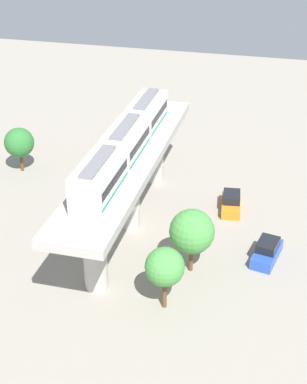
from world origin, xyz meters
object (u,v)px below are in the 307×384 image
object	(u,v)px
parked_car_orange	(231,203)
tree_far_corner	(192,232)
parked_car_blue	(267,252)
tree_near_viaduct	(165,267)
train	(126,143)
tree_mid_lot	(19,143)

from	to	relation	value
parked_car_orange	tree_far_corner	distance (m)	11.35
parked_car_blue	tree_near_viaduct	distance (m)	11.34
train	tree_far_corner	distance (m)	9.74
tree_near_viaduct	tree_mid_lot	world-z (taller)	tree_near_viaduct
tree_near_viaduct	tree_mid_lot	xyz separation A→B (m)	(-20.85, 18.41, -0.35)
parked_car_orange	parked_car_blue	world-z (taller)	same
parked_car_blue	tree_far_corner	distance (m)	7.54
tree_mid_lot	parked_car_orange	bearing A→B (deg)	-6.21
tree_mid_lot	tree_far_corner	distance (m)	25.64
tree_far_corner	parked_car_orange	bearing A→B (deg)	79.86
tree_mid_lot	tree_far_corner	bearing A→B (deg)	-31.34
train	tree_near_viaduct	distance (m)	12.46
parked_car_orange	parked_car_blue	xyz separation A→B (m)	(4.14, -7.51, 0.00)
train	parked_car_orange	distance (m)	13.47
parked_car_blue	tree_near_viaduct	world-z (taller)	tree_near_viaduct
tree_near_viaduct	tree_far_corner	world-z (taller)	tree_far_corner
parked_car_orange	parked_car_blue	distance (m)	8.57
parked_car_blue	tree_mid_lot	xyz separation A→B (m)	(-27.96, 10.10, 2.67)
tree_far_corner	train	bearing A→B (deg)	146.14
train	parked_car_orange	bearing A→B (deg)	34.52
parked_car_orange	parked_car_blue	size ratio (longest dim) A/B	0.98
parked_car_orange	tree_near_viaduct	world-z (taller)	tree_near_viaduct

